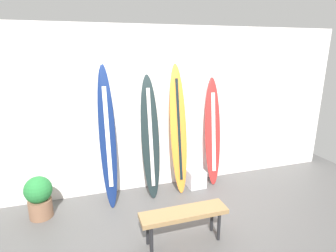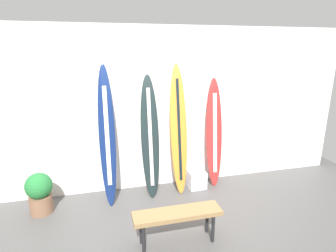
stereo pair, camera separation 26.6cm
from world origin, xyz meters
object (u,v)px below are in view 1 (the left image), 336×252
surfboard_charcoal (150,138)px  surfboard_sunset (178,131)px  display_block_left (196,178)px  surfboard_navy (107,137)px  bench (184,215)px  surfboard_crimson (213,133)px  potted_plant (39,196)px

surfboard_charcoal → surfboard_sunset: (0.50, 0.02, 0.08)m
surfboard_sunset → display_block_left: (0.34, -0.02, -0.93)m
surfboard_navy → display_block_left: 1.80m
bench → surfboard_sunset: bearing=73.3°
display_block_left → surfboard_navy: bearing=-178.9°
bench → display_block_left: bearing=60.8°
display_block_left → bench: bench is taller
surfboard_crimson → bench: 1.88m
surfboard_sunset → bench: 1.58m
display_block_left → potted_plant: size_ratio=0.48×
surfboard_sunset → potted_plant: surfboard_sunset is taller
surfboard_sunset → surfboard_crimson: (0.68, 0.06, -0.12)m
surfboard_charcoal → surfboard_sunset: 0.50m
surfboard_crimson → surfboard_sunset: bearing=-174.8°
surfboard_sunset → bench: (-0.41, -1.36, -0.70)m
surfboard_navy → surfboard_crimson: (1.87, 0.11, -0.14)m
surfboard_sunset → surfboard_crimson: size_ratio=1.13×
surfboard_crimson → display_block_left: size_ratio=6.32×
surfboard_charcoal → potted_plant: surfboard_charcoal is taller
surfboard_charcoal → bench: (0.09, -1.34, -0.61)m
surfboard_crimson → potted_plant: bearing=-175.0°
surfboard_navy → surfboard_crimson: size_ratio=1.13×
surfboard_navy → bench: bearing=-59.2°
surfboard_charcoal → surfboard_crimson: 1.18m
surfboard_sunset → potted_plant: (-2.23, -0.19, -0.75)m
display_block_left → potted_plant: potted_plant is taller
surfboard_charcoal → potted_plant: 1.87m
surfboard_sunset → potted_plant: size_ratio=3.43×
surfboard_charcoal → surfboard_sunset: size_ratio=0.93×
surfboard_navy → surfboard_charcoal: size_ratio=1.09×
potted_plant → bench: (1.83, -1.16, 0.05)m
surfboard_charcoal → surfboard_crimson: bearing=3.9°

